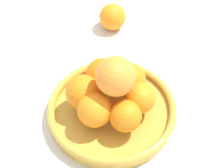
% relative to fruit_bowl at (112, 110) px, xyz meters
% --- Properties ---
extents(ground_plane, '(4.00, 4.00, 0.00)m').
position_rel_fruit_bowl_xyz_m(ground_plane, '(0.00, 0.00, -0.02)').
color(ground_plane, silver).
extents(fruit_bowl, '(0.28, 0.28, 0.04)m').
position_rel_fruit_bowl_xyz_m(fruit_bowl, '(0.00, 0.00, 0.00)').
color(fruit_bowl, gold).
rests_on(fruit_bowl, ground_plane).
extents(orange_pile, '(0.18, 0.17, 0.14)m').
position_rel_fruit_bowl_xyz_m(orange_pile, '(-0.00, 0.00, 0.07)').
color(orange_pile, orange).
rests_on(orange_pile, fruit_bowl).
extents(stray_orange, '(0.07, 0.07, 0.07)m').
position_rel_fruit_bowl_xyz_m(stray_orange, '(0.23, 0.20, 0.02)').
color(stray_orange, orange).
rests_on(stray_orange, ground_plane).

